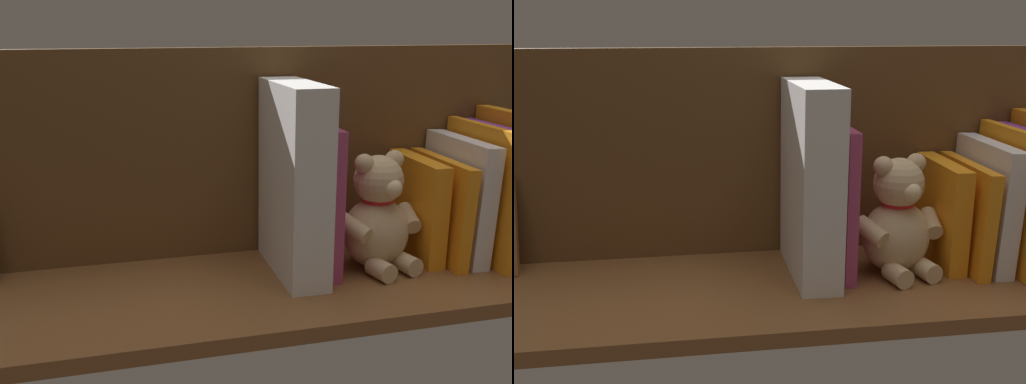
% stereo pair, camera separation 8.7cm
% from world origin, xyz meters
% --- Properties ---
extents(ground_plane, '(1.09, 0.31, 0.02)m').
position_xyz_m(ground_plane, '(0.00, 0.00, -0.01)').
color(ground_plane, brown).
extents(shelf_back_panel, '(1.09, 0.02, 0.34)m').
position_xyz_m(shelf_back_panel, '(0.00, -0.13, 0.17)').
color(shelf_back_panel, brown).
rests_on(shelf_back_panel, ground_plane).
extents(book_1, '(0.02, 0.15, 0.23)m').
position_xyz_m(book_1, '(-0.44, -0.05, 0.12)').
color(book_1, orange).
rests_on(book_1, ground_plane).
extents(book_2, '(0.02, 0.15, 0.21)m').
position_xyz_m(book_2, '(-0.41, -0.05, 0.11)').
color(book_2, purple).
rests_on(book_2, ground_plane).
extents(book_3, '(0.02, 0.20, 0.22)m').
position_xyz_m(book_3, '(-0.38, -0.02, 0.11)').
color(book_3, orange).
rests_on(book_3, ground_plane).
extents(book_4, '(0.04, 0.18, 0.20)m').
position_xyz_m(book_4, '(-0.35, -0.03, 0.10)').
color(book_4, silver).
rests_on(book_4, ground_plane).
extents(book_5, '(0.03, 0.18, 0.16)m').
position_xyz_m(book_5, '(-0.32, -0.03, 0.08)').
color(book_5, orange).
rests_on(book_5, ground_plane).
extents(book_6, '(0.03, 0.16, 0.16)m').
position_xyz_m(book_6, '(-0.28, -0.05, 0.08)').
color(book_6, orange).
rests_on(book_6, ground_plane).
extents(teddy_bear, '(0.15, 0.13, 0.18)m').
position_xyz_m(teddy_bear, '(-0.20, -0.01, 0.08)').
color(teddy_bear, '#D1B284').
rests_on(teddy_bear, ground_plane).
extents(book_7, '(0.02, 0.16, 0.23)m').
position_xyz_m(book_7, '(-0.11, -0.04, 0.11)').
color(book_7, '#B23F72').
rests_on(book_7, ground_plane).
extents(dictionary_thick_white, '(0.06, 0.19, 0.29)m').
position_xyz_m(dictionary_thick_white, '(-0.07, -0.03, 0.15)').
color(dictionary_thick_white, white).
rests_on(dictionary_thick_white, ground_plane).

